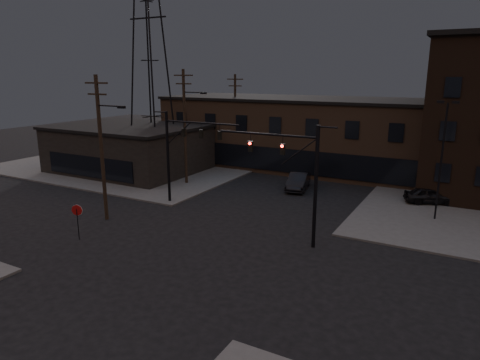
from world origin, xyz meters
name	(u,v)px	position (x,y,z in m)	size (l,w,h in m)	color
ground	(192,252)	(0.00, 0.00, 0.00)	(140.00, 140.00, 0.00)	black
sidewalk_nw	(151,159)	(-22.00, 22.00, 0.07)	(30.00, 30.00, 0.15)	#474744
building_row	(329,136)	(0.00, 28.00, 4.00)	(40.00, 12.00, 8.00)	brown
building_left	(129,149)	(-20.00, 16.00, 2.50)	(16.00, 12.00, 5.00)	black
traffic_signal_near	(299,172)	(5.36, 4.50, 4.93)	(7.12, 0.24, 8.00)	black
traffic_signal_far	(180,147)	(-6.72, 8.00, 5.01)	(7.12, 0.24, 8.00)	black
stop_sign	(77,214)	(-8.00, -1.99, 1.84)	(0.72, 0.33, 2.48)	black
utility_pole_near	(102,145)	(-9.43, 2.00, 5.87)	(3.70, 0.28, 11.00)	black
utility_pole_mid	(185,125)	(-10.44, 14.00, 6.13)	(3.70, 0.28, 11.50)	black
utility_pole_far	(235,117)	(-11.50, 26.00, 5.78)	(2.20, 0.28, 11.00)	black
transmission_tower	(150,60)	(-18.00, 18.00, 12.50)	(7.00, 7.00, 25.00)	black
lot_light_a	(443,150)	(13.00, 14.00, 5.51)	(1.50, 0.28, 9.14)	black
parked_car_lot_a	(429,195)	(12.16, 18.19, 0.85)	(1.66, 4.12, 1.40)	black
car_crossing	(298,181)	(0.34, 17.59, 0.81)	(1.72, 4.94, 1.63)	black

